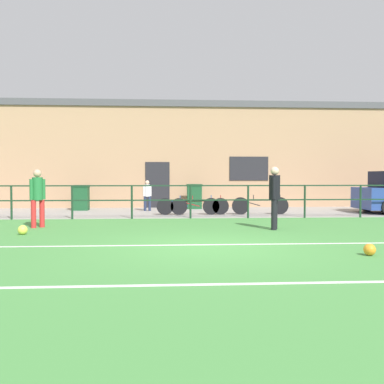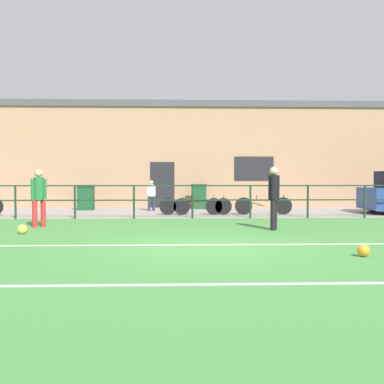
# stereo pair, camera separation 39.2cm
# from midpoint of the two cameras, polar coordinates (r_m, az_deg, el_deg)

# --- Properties ---
(ground) EXTENTS (60.00, 44.00, 0.04)m
(ground) POSITION_cam_midpoint_polar(r_m,az_deg,el_deg) (8.91, 2.66, -7.38)
(ground) COLOR #478C42
(field_line_touchline) EXTENTS (36.00, 0.11, 0.00)m
(field_line_touchline) POSITION_cam_midpoint_polar(r_m,az_deg,el_deg) (9.17, 2.53, -6.97)
(field_line_touchline) COLOR white
(field_line_touchline) RESTS_ON ground
(field_line_hash) EXTENTS (36.00, 0.11, 0.00)m
(field_line_hash) POSITION_cam_midpoint_polar(r_m,az_deg,el_deg) (5.91, 5.09, -12.04)
(field_line_hash) COLOR white
(field_line_hash) RESTS_ON ground
(pavement_strip) EXTENTS (48.00, 5.00, 0.02)m
(pavement_strip) POSITION_cam_midpoint_polar(r_m,az_deg,el_deg) (17.34, 0.42, -2.67)
(pavement_strip) COLOR gray
(pavement_strip) RESTS_ON ground
(perimeter_fence) EXTENTS (36.07, 0.07, 1.15)m
(perimeter_fence) POSITION_cam_midpoint_polar(r_m,az_deg,el_deg) (14.80, 0.82, -0.63)
(perimeter_fence) COLOR #193823
(perimeter_fence) RESTS_ON ground
(clubhouse_facade) EXTENTS (28.00, 2.56, 4.92)m
(clubhouse_facade) POSITION_cam_midpoint_polar(r_m,az_deg,el_deg) (21.00, 0.01, 4.87)
(clubhouse_facade) COLOR tan
(clubhouse_facade) RESTS_ON ground
(player_goalkeeper) EXTENTS (0.30, 0.45, 1.71)m
(player_goalkeeper) POSITION_cam_midpoint_polar(r_m,az_deg,el_deg) (11.90, 11.68, -0.26)
(player_goalkeeper) COLOR black
(player_goalkeeper) RESTS_ON ground
(player_striker) EXTENTS (0.38, 0.32, 1.64)m
(player_striker) POSITION_cam_midpoint_polar(r_m,az_deg,el_deg) (12.96, -18.75, -0.30)
(player_striker) COLOR red
(player_striker) RESTS_ON ground
(soccer_ball_match) EXTENTS (0.24, 0.24, 0.24)m
(soccer_ball_match) POSITION_cam_midpoint_polar(r_m,az_deg,el_deg) (11.59, -20.58, -4.63)
(soccer_ball_match) COLOR #E5E04C
(soccer_ball_match) RESTS_ON ground
(soccer_ball_spare) EXTENTS (0.22, 0.22, 0.22)m
(soccer_ball_spare) POSITION_cam_midpoint_polar(r_m,az_deg,el_deg) (8.49, 22.93, -7.13)
(soccer_ball_spare) COLOR orange
(soccer_ball_spare) RESTS_ON ground
(spectator_child) EXTENTS (0.35, 0.22, 1.26)m
(spectator_child) POSITION_cam_midpoint_polar(r_m,az_deg,el_deg) (17.94, -4.77, -0.20)
(spectator_child) COLOR #232D4C
(spectator_child) RESTS_ON pavement_strip
(bicycle_parked_0) EXTENTS (2.34, 0.04, 0.73)m
(bicycle_parked_0) POSITION_cam_midpoint_polar(r_m,az_deg,el_deg) (16.02, 0.54, -1.85)
(bicycle_parked_0) COLOR black
(bicycle_parked_0) RESTS_ON pavement_strip
(bicycle_parked_1) EXTENTS (2.14, 0.04, 0.74)m
(bicycle_parked_1) POSITION_cam_midpoint_polar(r_m,az_deg,el_deg) (16.36, 10.09, -1.77)
(bicycle_parked_1) COLOR black
(bicycle_parked_1) RESTS_ON pavement_strip
(bicycle_parked_3) EXTENTS (2.17, 0.04, 0.72)m
(bicycle_parked_3) POSITION_cam_midpoint_polar(r_m,az_deg,el_deg) (16.04, 2.09, -1.86)
(bicycle_parked_3) COLOR black
(bicycle_parked_3) RESTS_ON pavement_strip
(trash_bin_0) EXTENTS (0.67, 0.57, 1.06)m
(trash_bin_0) POSITION_cam_midpoint_polar(r_m,az_deg,el_deg) (18.80, -13.25, -0.70)
(trash_bin_0) COLOR #194C28
(trash_bin_0) RESTS_ON pavement_strip
(trash_bin_1) EXTENTS (0.67, 0.57, 1.08)m
(trash_bin_1) POSITION_cam_midpoint_polar(r_m,az_deg,el_deg) (19.03, 1.49, -0.57)
(trash_bin_1) COLOR #194C28
(trash_bin_1) RESTS_ON pavement_strip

